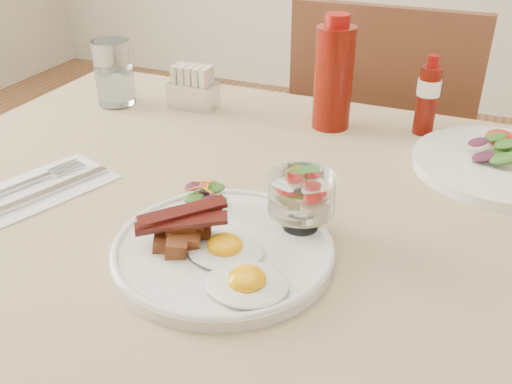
# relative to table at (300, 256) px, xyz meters

# --- Properties ---
(table) EXTENTS (1.33, 0.88, 0.75)m
(table) POSITION_rel_table_xyz_m (0.00, 0.00, 0.00)
(table) COLOR #542E1A
(table) RESTS_ON ground
(chair_far) EXTENTS (0.42, 0.42, 0.93)m
(chair_far) POSITION_rel_table_xyz_m (0.00, 0.66, -0.14)
(chair_far) COLOR #542E1A
(chair_far) RESTS_ON ground
(main_plate) EXTENTS (0.28, 0.28, 0.02)m
(main_plate) POSITION_rel_table_xyz_m (-0.05, -0.15, 0.10)
(main_plate) COLOR silver
(main_plate) RESTS_ON table
(fried_eggs) EXTENTS (0.16, 0.15, 0.03)m
(fried_eggs) POSITION_rel_table_xyz_m (-0.02, -0.19, 0.11)
(fried_eggs) COLOR silver
(fried_eggs) RESTS_ON main_plate
(bacon_potato_pile) EXTENTS (0.11, 0.09, 0.05)m
(bacon_potato_pile) POSITION_rel_table_xyz_m (-0.10, -0.17, 0.13)
(bacon_potato_pile) COLOR brown
(bacon_potato_pile) RESTS_ON main_plate
(side_salad) EXTENTS (0.07, 0.06, 0.03)m
(side_salad) POSITION_rel_table_xyz_m (-0.12, -0.07, 0.12)
(side_salad) COLOR #254D14
(side_salad) RESTS_ON main_plate
(fruit_cup) EXTENTS (0.09, 0.09, 0.09)m
(fruit_cup) POSITION_rel_table_xyz_m (0.02, -0.07, 0.15)
(fruit_cup) COLOR white
(fruit_cup) RESTS_ON main_plate
(ketchup_bottle) EXTENTS (0.09, 0.09, 0.21)m
(ketchup_bottle) POSITION_rel_table_xyz_m (-0.05, 0.30, 0.19)
(ketchup_bottle) COLOR #5C0D05
(ketchup_bottle) RESTS_ON table
(hot_sauce_bottle) EXTENTS (0.05, 0.05, 0.15)m
(hot_sauce_bottle) POSITION_rel_table_xyz_m (0.12, 0.34, 0.16)
(hot_sauce_bottle) COLOR #5C0D05
(hot_sauce_bottle) RESTS_ON table
(sugar_caddy) EXTENTS (0.10, 0.05, 0.09)m
(sugar_caddy) POSITION_rel_table_xyz_m (-0.33, 0.29, 0.13)
(sugar_caddy) COLOR silver
(sugar_caddy) RESTS_ON table
(water_glass) EXTENTS (0.08, 0.08, 0.13)m
(water_glass) POSITION_rel_table_xyz_m (-0.49, 0.25, 0.15)
(water_glass) COLOR white
(water_glass) RESTS_ON table
(napkin_cutlery) EXTENTS (0.19, 0.26, 0.01)m
(napkin_cutlery) POSITION_rel_table_xyz_m (-0.39, -0.11, 0.09)
(napkin_cutlery) COLOR silver
(napkin_cutlery) RESTS_ON table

